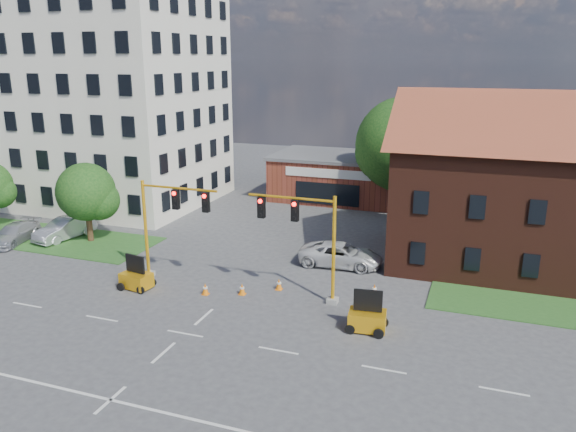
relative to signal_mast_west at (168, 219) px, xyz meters
The scene contains 20 objects.
ground 8.38m from the signal_mast_west, 54.01° to the right, with size 120.00×120.00×0.00m, color #424244.
grass_verge_nw 16.61m from the signal_mast_west, 165.65° to the left, with size 22.00×6.00×0.08m, color #24551F.
grass_verge_ne 22.89m from the signal_mast_west, ahead, with size 14.00×4.00×0.08m, color #24551F.
lane_markings 10.73m from the signal_mast_west, 64.17° to the right, with size 60.00×36.00×0.01m, color silver, non-canonical shape.
office_block 23.21m from the signal_mast_west, 134.52° to the left, with size 18.40×15.40×20.60m.
brick_shop 24.44m from the signal_mast_west, 79.71° to the left, with size 12.40×8.40×4.30m.
townhouse_row 24.57m from the signal_mast_west, 24.11° to the left, with size 21.00×11.00×11.50m.
tree_large 23.98m from the signal_mast_west, 61.85° to the left, with size 8.72×8.31×10.15m.
tree_nw_front 10.48m from the signal_mast_west, 154.09° to the left, with size 4.49×4.28×5.97m.
signal_mast_west is the anchor object (origin of this frame).
signal_mast_east 8.71m from the signal_mast_west, ahead, with size 5.30×0.60×6.20m.
trailer_west 4.01m from the signal_mast_west, 122.63° to the right, with size 1.93×1.44×2.01m.
trailer_east 13.52m from the signal_mast_west, 11.36° to the right, with size 1.98×1.44×2.11m.
cone_a 4.89m from the signal_mast_west, 23.59° to the right, with size 0.40×0.40×0.70m.
cone_b 6.24m from the signal_mast_west, ahead, with size 0.40×0.40×0.70m.
cone_c 7.76m from the signal_mast_west, ahead, with size 0.40×0.40×0.70m.
cone_d 13.00m from the signal_mast_west, ahead, with size 0.40×0.40×0.70m.
pickup_white 11.46m from the signal_mast_west, 32.46° to the left, with size 2.52×5.47×1.52m, color silver.
sedan_silver_front 13.04m from the signal_mast_west, 159.80° to the left, with size 1.70×4.88×1.61m, color #B2B3BA.
sedan_silver_rear 15.34m from the signal_mast_west, behind, with size 1.96×4.82×1.40m, color #B2B3BA.
Camera 1 is at (13.41, -22.19, 13.34)m, focal length 35.00 mm.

